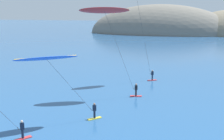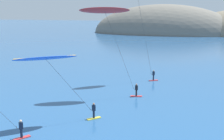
{
  "view_description": "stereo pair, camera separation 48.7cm",
  "coord_description": "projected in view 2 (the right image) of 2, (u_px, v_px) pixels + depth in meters",
  "views": [
    {
      "loc": [
        17.71,
        -3.66,
        10.89
      ],
      "look_at": [
        8.62,
        27.04,
        4.11
      ],
      "focal_mm": 45.0,
      "sensor_mm": 36.0,
      "label": 1
    },
    {
      "loc": [
        18.18,
        -3.52,
        10.89
      ],
      "look_at": [
        8.62,
        27.04,
        4.11
      ],
      "focal_mm": 45.0,
      "sensor_mm": 36.0,
      "label": 2
    }
  ],
  "objects": [
    {
      "name": "kitesurfer_red",
      "position": [
        107.0,
        16.0,
        33.73
      ],
      "size": [
        7.57,
        4.11,
        11.4
      ],
      "color": "red",
      "rests_on": "ground"
    },
    {
      "name": "kitesurfer_blue",
      "position": [
        49.0,
        62.0,
        25.87
      ],
      "size": [
        6.81,
        6.22,
        6.97
      ],
      "color": "yellow",
      "rests_on": "ground"
    },
    {
      "name": "headland_island",
      "position": [
        195.0,
        34.0,
        132.99
      ],
      "size": [
        95.83,
        36.33,
        27.99
      ],
      "color": "#7A705B",
      "rests_on": "ground"
    }
  ]
}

